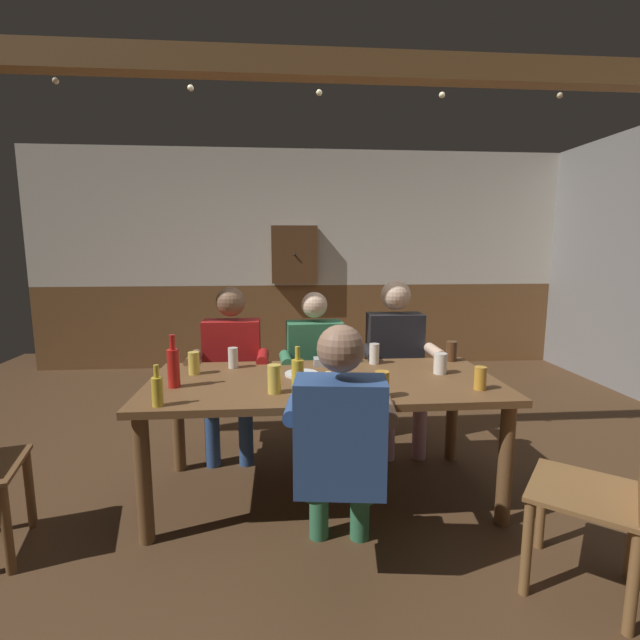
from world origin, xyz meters
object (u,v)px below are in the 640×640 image
person_3 (340,440)px  condiment_caddy (324,362)px  bottle_0 (157,390)px  table_candle (328,379)px  person_2 (396,355)px  pint_glass_7 (274,379)px  person_1 (316,363)px  wall_dart_cabinet (295,255)px  dining_table (324,394)px  pint_glass_4 (374,354)px  bottle_1 (298,376)px  bottle_2 (173,367)px  pint_glass_3 (440,363)px  plate_0 (302,374)px  pint_glass_2 (233,358)px  chair_empty_near_left (609,492)px  pint_glass_0 (480,378)px  person_0 (231,361)px  pint_glass_6 (451,351)px  pint_glass_1 (382,384)px  pint_glass_5 (194,363)px

person_3 → condiment_caddy: 1.03m
bottle_0 → table_candle: bearing=16.8°
person_2 → pint_glass_7: bearing=46.7°
person_1 → wall_dart_cabinet: wall_dart_cabinet is taller
dining_table → pint_glass_4: bearing=42.4°
bottle_1 → bottle_2: bearing=165.7°
person_1 → pint_glass_3: person_1 is taller
person_2 → plate_0: bearing=39.6°
condiment_caddy → pint_glass_7: (-0.32, -0.56, 0.05)m
person_1 → pint_glass_2: size_ratio=8.81×
person_3 → chair_empty_near_left: 1.16m
person_2 → dining_table: bearing=49.4°
pint_glass_0 → wall_dart_cabinet: size_ratio=0.18×
person_3 → table_candle: person_3 is taller
person_1 → plate_0: person_1 is taller
person_0 → pint_glass_2: person_0 is taller
bottle_1 → plate_0: bearing=84.4°
person_0 → wall_dart_cabinet: (0.54, 2.36, 0.74)m
table_candle → wall_dart_cabinet: 3.25m
pint_glass_3 → pint_glass_7: (-1.02, -0.30, 0.01)m
plate_0 → pint_glass_4: pint_glass_4 is taller
person_3 → wall_dart_cabinet: (-0.09, 3.75, 0.76)m
bottle_2 → wall_dart_cabinet: 3.28m
person_3 → person_2: bearing=73.7°
bottle_0 → wall_dart_cabinet: (0.77, 3.45, 0.61)m
dining_table → pint_glass_6: bearing=22.2°
bottle_2 → pint_glass_6: (1.76, 0.46, -0.05)m
pint_glass_0 → pint_glass_1: pint_glass_1 is taller
bottle_2 → pint_glass_4: (1.22, 0.42, -0.05)m
pint_glass_4 → pint_glass_6: 0.55m
plate_0 → chair_empty_near_left: bearing=-39.0°
person_0 → wall_dart_cabinet: size_ratio=1.74×
table_candle → pint_glass_0: bearing=-9.5°
wall_dart_cabinet → person_1: bearing=-87.9°
pint_glass_1 → pint_glass_3: bearing=42.2°
person_2 → chair_empty_near_left: (0.51, -1.62, -0.22)m
person_3 → bottle_2: person_3 is taller
dining_table → bottle_1: 0.36m
table_candle → pint_glass_7: pint_glass_7 is taller
table_candle → bottle_1: bearing=-143.6°
bottle_1 → pint_glass_1: bottle_1 is taller
person_0 → pint_glass_0: size_ratio=9.54×
plate_0 → pint_glass_1: pint_glass_1 is taller
pint_glass_5 → pint_glass_6: (1.70, 0.19, -0.00)m
person_0 → condiment_caddy: 0.76m
person_0 → table_candle: size_ratio=15.21×
dining_table → plate_0: bearing=140.7°
bottle_0 → pint_glass_1: 1.13m
bottle_2 → plate_0: bearing=14.4°
pint_glass_7 → pint_glass_0: bearing=-1.6°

